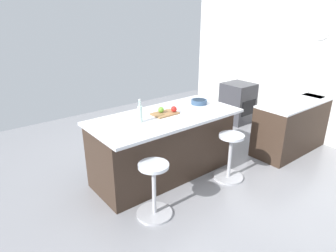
{
  "coord_description": "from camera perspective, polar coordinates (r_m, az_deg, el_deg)",
  "views": [
    {
      "loc": [
        2.58,
        2.81,
        2.33
      ],
      "look_at": [
        0.19,
        -0.18,
        0.82
      ],
      "focal_mm": 31.35,
      "sensor_mm": 36.0,
      "label": 1
    }
  ],
  "objects": [
    {
      "name": "apple_red",
      "position": [
        4.17,
        1.16,
        3.31
      ],
      "size": [
        0.09,
        0.09,
        0.09
      ],
      "primitive_type": "sphere",
      "color": "red",
      "rests_on": "cutting_board"
    },
    {
      "name": "interior_partition_left",
      "position": [
        6.18,
        24.27,
        11.09
      ],
      "size": [
        0.15,
        5.27,
        2.81
      ],
      "color": "silver",
      "rests_on": "ground_plane"
    },
    {
      "name": "kitchen_island",
      "position": [
        4.32,
        -0.81,
        -3.71
      ],
      "size": [
        2.16,
        1.02,
        0.96
      ],
      "color": "#38281E",
      "rests_on": "ground_plane"
    },
    {
      "name": "water_bottle",
      "position": [
        3.83,
        -5.46,
        2.48
      ],
      "size": [
        0.06,
        0.06,
        0.31
      ],
      "color": "silver",
      "rests_on": "kitchen_island"
    },
    {
      "name": "ground_plane",
      "position": [
        4.47,
        3.43,
        -9.9
      ],
      "size": [
        7.41,
        7.41,
        0.0
      ],
      "primitive_type": "plane",
      "color": "gray"
    },
    {
      "name": "stool_by_window",
      "position": [
        4.38,
        11.92,
        -6.12
      ],
      "size": [
        0.44,
        0.44,
        0.7
      ],
      "color": "#B7B7BC",
      "rests_on": "ground_plane"
    },
    {
      "name": "cutting_board",
      "position": [
        4.15,
        -0.63,
        2.43
      ],
      "size": [
        0.36,
        0.24,
        0.02
      ],
      "primitive_type": "cube",
      "color": "olive",
      "rests_on": "kitchen_island"
    },
    {
      "name": "sink_cabinet",
      "position": [
        5.91,
        24.97,
        0.95
      ],
      "size": [
        2.36,
        0.6,
        1.17
      ],
      "color": "#38281E",
      "rests_on": "ground_plane"
    },
    {
      "name": "apple_green",
      "position": [
        4.15,
        -1.37,
        3.17
      ],
      "size": [
        0.08,
        0.08,
        0.08
      ],
      "primitive_type": "sphere",
      "color": "#609E2D",
      "rests_on": "cutting_board"
    },
    {
      "name": "fruit_bowl",
      "position": [
        4.63,
        6.05,
        4.75
      ],
      "size": [
        0.25,
        0.25,
        0.07
      ],
      "color": "#334C6B",
      "rests_on": "kitchen_island"
    },
    {
      "name": "stool_middle",
      "position": [
        3.56,
        -2.73,
        -12.6
      ],
      "size": [
        0.44,
        0.44,
        0.7
      ],
      "color": "#B7B7BC",
      "rests_on": "ground_plane"
    },
    {
      "name": "oven_range",
      "position": [
        6.68,
        13.38,
        4.43
      ],
      "size": [
        0.6,
        0.61,
        0.86
      ],
      "color": "#38383D",
      "rests_on": "ground_plane"
    }
  ]
}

